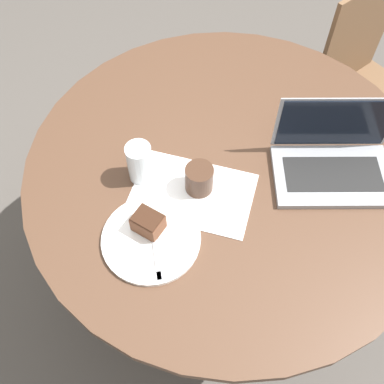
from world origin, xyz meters
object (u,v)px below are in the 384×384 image
Objects in this scene: chair at (365,94)px; coffee_glass at (199,179)px; laptop at (333,162)px; plate at (151,239)px.

coffee_glass is at bearing 4.82° from chair.
laptop reaches higher than chair.
laptop is (-0.08, 0.69, 0.34)m from chair.
chair is 3.46× the size of plate.
chair reaches higher than coffee_glass.
plate is 0.21m from coffee_glass.
coffee_glass is 0.39m from laptop.
plate is at bearing 87.46° from coffee_glass.
coffee_glass is at bearing -92.54° from plate.
laptop is (-0.29, -0.49, 0.03)m from plate.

